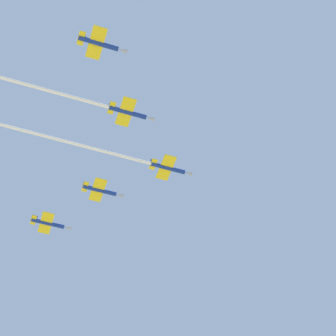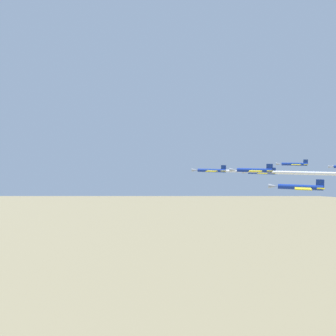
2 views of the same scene
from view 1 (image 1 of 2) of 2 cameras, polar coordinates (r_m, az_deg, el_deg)
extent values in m
cylinder|color=navy|center=(175.79, 0.00, 0.00)|extent=(2.69, 10.44, 1.27)
cone|color=#9EA3AD|center=(177.13, 1.95, -0.50)|extent=(1.51, 2.45, 1.20)
cube|color=yellow|center=(175.63, -0.18, 0.03)|extent=(9.63, 4.92, 0.21)
cube|color=yellow|center=(174.96, -1.41, 0.37)|extent=(4.10, 2.14, 0.21)
cube|color=navy|center=(175.79, -1.38, 0.57)|extent=(0.44, 1.85, 2.07)
cylinder|color=white|center=(172.47, -12.45, 3.20)|extent=(10.25, 67.32, 0.89)
cylinder|color=navy|center=(184.38, -6.51, -2.12)|extent=(2.69, 10.44, 1.27)
cone|color=#9EA3AD|center=(185.10, -4.62, -2.59)|extent=(1.51, 2.45, 1.20)
cube|color=yellow|center=(184.29, -6.69, -2.09)|extent=(9.63, 4.92, 0.21)
cube|color=yellow|center=(184.01, -7.88, -1.77)|extent=(4.10, 2.14, 0.21)
cube|color=navy|center=(184.80, -7.81, -1.57)|extent=(0.44, 1.85, 2.07)
cylinder|color=navy|center=(163.03, -3.84, 5.30)|extent=(2.69, 10.44, 1.27)
cone|color=#9EA3AD|center=(163.84, -1.71, 4.73)|extent=(1.51, 2.45, 1.20)
cube|color=yellow|center=(162.92, -4.04, 5.34)|extent=(9.63, 4.92, 0.21)
cube|color=yellow|center=(162.61, -5.39, 5.71)|extent=(4.10, 2.14, 0.21)
cube|color=navy|center=(163.48, -5.33, 5.90)|extent=(0.44, 1.85, 2.07)
cylinder|color=navy|center=(192.35, -11.36, -5.18)|extent=(2.69, 10.44, 1.27)
cone|color=#9EA3AD|center=(192.62, -9.52, -5.64)|extent=(1.51, 2.45, 1.20)
cube|color=yellow|center=(192.30, -11.53, -5.15)|extent=(9.63, 4.92, 0.21)
cube|color=yellow|center=(192.28, -12.67, -4.84)|extent=(4.10, 2.14, 0.21)
cube|color=navy|center=(193.02, -12.59, -4.64)|extent=(0.44, 1.85, 2.07)
cylinder|color=navy|center=(156.64, -6.62, 11.69)|extent=(2.69, 10.44, 1.27)
cone|color=#9EA3AD|center=(156.97, -4.35, 11.08)|extent=(1.51, 2.45, 1.20)
cube|color=yellow|center=(156.57, -6.83, 11.74)|extent=(9.63, 4.92, 0.21)
cube|color=yellow|center=(156.56, -8.26, 12.12)|extent=(4.10, 2.14, 0.21)
cube|color=navy|center=(157.48, -8.18, 12.27)|extent=(0.44, 1.85, 2.07)
camera|label=2|loc=(265.22, -13.99, -16.65)|focal=34.66mm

